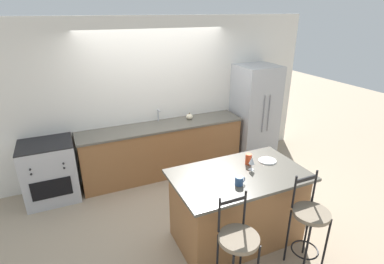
% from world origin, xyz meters
% --- Properties ---
extents(ground_plane, '(18.00, 18.00, 0.00)m').
position_xyz_m(ground_plane, '(0.00, 0.00, 0.00)').
color(ground_plane, tan).
extents(wall_back, '(6.00, 0.07, 2.70)m').
position_xyz_m(wall_back, '(0.00, 0.65, 1.35)').
color(wall_back, silver).
rests_on(wall_back, ground_plane).
extents(back_counter, '(2.87, 0.63, 0.94)m').
position_xyz_m(back_counter, '(0.00, 0.35, 0.47)').
color(back_counter, '#936038').
rests_on(back_counter, ground_plane).
extents(sink_faucet, '(0.02, 0.13, 0.22)m').
position_xyz_m(sink_faucet, '(0.00, 0.54, 1.07)').
color(sink_faucet, '#ADAFB5').
rests_on(sink_faucet, back_counter).
extents(kitchen_island, '(1.64, 0.97, 0.95)m').
position_xyz_m(kitchen_island, '(0.30, -1.65, 0.48)').
color(kitchen_island, '#936038').
rests_on(kitchen_island, ground_plane).
extents(refrigerator, '(0.74, 0.73, 1.84)m').
position_xyz_m(refrigerator, '(1.86, 0.28, 0.92)').
color(refrigerator, '#ADAFB5').
rests_on(refrigerator, ground_plane).
extents(oven_range, '(0.77, 0.68, 0.95)m').
position_xyz_m(oven_range, '(-1.85, 0.30, 0.47)').
color(oven_range, '#B7B7BC').
rests_on(oven_range, ground_plane).
extents(bar_stool_near, '(0.40, 0.40, 1.16)m').
position_xyz_m(bar_stool_near, '(-0.16, -2.37, 0.62)').
color(bar_stool_near, black).
rests_on(bar_stool_near, ground_plane).
extents(bar_stool_far, '(0.40, 0.40, 1.16)m').
position_xyz_m(bar_stool_far, '(0.77, -2.37, 0.62)').
color(bar_stool_far, black).
rests_on(bar_stool_far, ground_plane).
extents(dinner_plate, '(0.23, 0.23, 0.02)m').
position_xyz_m(dinner_plate, '(0.81, -1.52, 0.96)').
color(dinner_plate, white).
rests_on(dinner_plate, kitchen_island).
extents(wine_glass, '(0.07, 0.07, 0.17)m').
position_xyz_m(wine_glass, '(0.49, -1.62, 1.07)').
color(wine_glass, white).
rests_on(wine_glass, kitchen_island).
extents(coffee_mug, '(0.13, 0.09, 0.10)m').
position_xyz_m(coffee_mug, '(0.17, -1.85, 1.00)').
color(coffee_mug, '#335689').
rests_on(coffee_mug, kitchen_island).
extents(tumbler_cup, '(0.08, 0.08, 0.14)m').
position_xyz_m(tumbler_cup, '(0.54, -1.48, 1.02)').
color(tumbler_cup, red).
rests_on(tumbler_cup, kitchen_island).
extents(pumpkin_decoration, '(0.12, 0.12, 0.12)m').
position_xyz_m(pumpkin_decoration, '(0.55, 0.42, 0.98)').
color(pumpkin_decoration, beige).
rests_on(pumpkin_decoration, back_counter).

